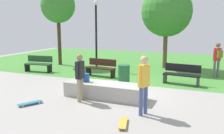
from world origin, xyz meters
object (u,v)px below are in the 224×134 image
Objects in this scene: park_bench_near_path at (101,67)px; skater_performing_trick at (80,74)px; skater_watching at (144,81)px; skateboard_by_ledge at (123,123)px; concrete_ledge at (105,90)px; tree_young_birch at (58,6)px; skateboard_spare at (30,103)px; tree_leaning_ash at (167,12)px; park_bench_near_lamppost at (182,74)px; trash_bin at (124,75)px; park_bench_far_right at (39,63)px; backpack_on_ledge at (85,78)px; pedestrian_with_backpack at (217,57)px; lamp_post at (96,28)px.

skater_performing_trick is at bearing -75.21° from park_bench_near_path.
skateboard_by_ledge is (-0.30, -0.93, -0.99)m from skater_watching.
tree_young_birch is at bearing 136.34° from concrete_ledge.
tree_leaning_ash is at bearing 71.06° from skateboard_spare.
park_bench_near_lamppost is 0.33× the size of tree_leaning_ash.
trash_bin is at bearing -31.17° from tree_young_birch.
skater_watching is at bearing -29.69° from park_bench_far_right.
skater_watching reaches higher than trash_bin.
backpack_on_ledge is 5.69m from park_bench_far_right.
trash_bin is 5.11m from pedestrian_with_backpack.
skater_watching is 3.92m from skateboard_spare.
park_bench_far_right is at bearing 151.25° from concrete_ledge.
skater_performing_trick reaches higher than concrete_ledge.
tree_young_birch is at bearing 138.63° from skater_watching.
pedestrian_with_backpack is at bearing -139.94° from backpack_on_ledge.
tree_leaning_ash reaches higher than lamp_post.
park_bench_far_right is at bearing -83.34° from tree_young_birch.
park_bench_far_right is (-7.31, 4.17, -0.57)m from skater_watching.
skater_watching is 1.09× the size of park_bench_near_path.
skateboard_spare is 7.23m from lamp_post.
lamp_post is 4.61m from trash_bin.
skateboard_spare is at bearing -143.07° from skater_performing_trick.
concrete_ledge is at bearing -28.75° from park_bench_far_right.
park_bench_near_path is 0.40× the size of lamp_post.
park_bench_near_lamppost is at bearing -124.59° from pedestrian_with_backpack.
skateboard_spare is (-1.36, -1.02, -0.91)m from skater_performing_trick.
skater_watching is at bearing -9.87° from skater_performing_trick.
park_bench_near_path reaches higher than skateboard_spare.
backpack_on_ledge is 0.06× the size of tree_young_birch.
skater_watching reaches higher than skateboard_by_ledge.
park_bench_far_right is at bearing -143.95° from lamp_post.
skater_performing_trick is 8.18m from tree_leaning_ash.
tree_young_birch is 7.66m from trash_bin.
skateboard_by_ledge is at bearing -5.46° from skateboard_spare.
skateboard_by_ledge is at bearing 129.77° from backpack_on_ledge.
skateboard_spare is 0.48× the size of park_bench_near_lamppost.
lamp_post is 4.47× the size of trash_bin.
skateboard_spare is at bearing -62.18° from tree_young_birch.
tree_leaning_ash is at bearing 93.08° from skateboard_by_ledge.
skateboard_by_ledge is at bearing -36.04° from park_bench_far_right.
skateboard_spare is at bearing 45.43° from backpack_on_ledge.
backpack_on_ledge is 0.06× the size of tree_leaning_ash.
lamp_post is at bearing 159.98° from park_bench_near_lamppost.
tree_young_birch is at bearing 117.82° from skateboard_spare.
lamp_post is at bearing -153.50° from tree_leaning_ash.
park_bench_far_right is at bearing -179.39° from park_bench_near_lamppost.
trash_bin is (0.03, 2.02, 0.19)m from concrete_ledge.
skater_performing_trick is 4.92m from park_bench_near_lamppost.
park_bench_near_path is (-1.68, 3.27, 0.21)m from concrete_ledge.
park_bench_far_right is (-3.56, 4.77, 0.42)m from skateboard_spare.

